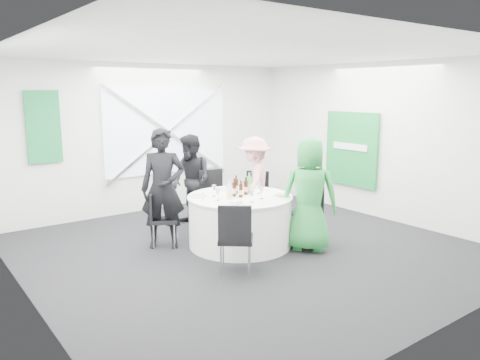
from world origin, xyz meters
TOP-DOWN VIEW (x-y plane):
  - floor at (0.00, 0.00)m, footprint 6.00×6.00m
  - ceiling at (0.00, 0.00)m, footprint 6.00×6.00m
  - wall_back at (0.00, 3.00)m, footprint 6.00×0.00m
  - wall_front at (0.00, -3.00)m, footprint 6.00×0.00m
  - wall_left at (-3.00, 0.00)m, footprint 0.00×6.00m
  - wall_right at (3.00, 0.00)m, footprint 0.00×6.00m
  - window_panel at (0.30, 2.96)m, footprint 2.60×0.03m
  - window_brace_a at (0.30, 2.92)m, footprint 2.63×0.05m
  - window_brace_b at (0.30, 2.92)m, footprint 2.63×0.05m
  - green_banner at (-2.00, 2.95)m, footprint 0.55×0.04m
  - green_sign at (2.94, 0.60)m, footprint 0.05×1.20m
  - banquet_table at (0.00, 0.20)m, footprint 1.56×1.56m
  - chair_back at (0.21, 1.22)m, footprint 0.52×0.53m
  - chair_back_left at (-0.98, 0.88)m, footprint 0.52×0.52m
  - chair_back_right at (0.93, 0.97)m, footprint 0.59×0.58m
  - chair_front_right at (0.90, -0.39)m, footprint 0.58×0.58m
  - chair_front_left at (-0.77, -0.73)m, footprint 0.60×0.60m
  - person_man_back_left at (-0.94, 0.82)m, footprint 0.77×0.71m
  - person_man_back at (-0.07, 1.49)m, footprint 0.46×0.79m
  - person_woman_pink at (0.86, 0.94)m, footprint 1.05×0.99m
  - person_woman_green at (0.68, -0.55)m, footprint 0.93×0.95m
  - plate_back at (0.06, 0.69)m, footprint 0.25×0.25m
  - plate_back_left at (-0.52, 0.51)m, footprint 0.27×0.27m
  - plate_back_right at (0.44, 0.52)m, footprint 0.30×0.30m
  - plate_front_right at (0.45, -0.21)m, footprint 0.27×0.27m
  - plate_front_left at (-0.41, -0.22)m, footprint 0.25×0.25m
  - napkin at (-0.37, -0.21)m, footprint 0.18×0.15m
  - beer_bottle_a at (-0.09, 0.22)m, footprint 0.06×0.06m
  - beer_bottle_b at (0.05, 0.36)m, footprint 0.06×0.06m
  - beer_bottle_c at (0.12, 0.22)m, footprint 0.06×0.06m
  - beer_bottle_d at (-0.04, 0.12)m, footprint 0.06×0.06m
  - green_water_bottle at (0.22, 0.25)m, footprint 0.08×0.08m
  - clear_water_bottle at (-0.25, 0.13)m, footprint 0.08×0.08m
  - wine_glass_a at (0.14, -0.13)m, footprint 0.07×0.07m
  - wine_glass_b at (-0.32, 0.40)m, footprint 0.07×0.07m
  - wine_glass_c at (-0.42, 0.16)m, footprint 0.07×0.07m
  - wine_glass_d at (0.33, 0.18)m, footprint 0.07×0.07m
  - wine_glass_e at (-0.11, -0.21)m, footprint 0.07×0.07m
  - fork_a at (-0.37, 0.64)m, footprint 0.09×0.13m
  - knife_a at (-0.56, 0.34)m, footprint 0.09×0.14m
  - fork_b at (0.57, 0.29)m, footprint 0.08×0.14m
  - knife_b at (0.36, 0.65)m, footprint 0.10×0.13m
  - fork_c at (-0.52, -0.05)m, footprint 0.11×0.12m
  - knife_c at (-0.26, -0.31)m, footprint 0.12×0.12m

SIDE VIEW (x-z plane):
  - floor at x=0.00m, z-range 0.00..0.00m
  - banquet_table at x=0.00m, z-range 0.00..0.76m
  - chair_back_left at x=-0.98m, z-range 0.07..0.88m
  - chair_back_right at x=0.93m, z-range 0.08..0.99m
  - chair_front_right at x=0.90m, z-range 0.08..1.00m
  - chair_front_left at x=-0.77m, z-range 0.08..1.02m
  - chair_back at x=0.21m, z-range 0.09..1.07m
  - fork_a at x=-0.37m, z-range 0.76..0.77m
  - knife_a at x=-0.56m, z-range 0.76..0.77m
  - fork_b at x=0.57m, z-range 0.76..0.77m
  - knife_b at x=0.36m, z-range 0.76..0.77m
  - fork_c at x=-0.52m, z-range 0.76..0.77m
  - knife_c at x=-0.26m, z-range 0.76..0.77m
  - person_woman_pink at x=0.86m, z-range 0.00..1.53m
  - plate_back at x=0.06m, z-range 0.76..0.77m
  - plate_back_left at x=-0.52m, z-range 0.76..0.77m
  - plate_front_left at x=-0.41m, z-range 0.76..0.77m
  - plate_front_right at x=0.45m, z-range 0.76..0.80m
  - plate_back_right at x=0.44m, z-range 0.76..0.80m
  - person_man_back at x=-0.07m, z-range 0.00..1.58m
  - napkin at x=-0.37m, z-range 0.78..0.82m
  - person_woman_green at x=0.68m, z-range 0.00..1.65m
  - beer_bottle_d at x=-0.04m, z-range 0.73..0.98m
  - beer_bottle_c at x=0.12m, z-range 0.73..0.99m
  - clear_water_bottle at x=-0.25m, z-range 0.73..1.00m
  - beer_bottle_a at x=-0.09m, z-range 0.73..1.00m
  - beer_bottle_b at x=0.05m, z-range 0.73..1.01m
  - person_man_back_left at x=-0.94m, z-range 0.00..1.77m
  - wine_glass_a at x=0.14m, z-range 0.80..0.97m
  - wine_glass_b at x=-0.32m, z-range 0.80..0.97m
  - wine_glass_c at x=-0.42m, z-range 0.80..0.97m
  - wine_glass_d at x=0.33m, z-range 0.80..0.97m
  - wine_glass_e at x=-0.11m, z-range 0.80..0.97m
  - green_water_bottle at x=0.22m, z-range 0.73..1.05m
  - green_sign at x=2.94m, z-range 0.50..1.90m
  - wall_back at x=0.00m, z-range -1.60..4.40m
  - wall_front at x=0.00m, z-range -1.60..4.40m
  - wall_left at x=-3.00m, z-range -1.60..4.40m
  - wall_right at x=3.00m, z-range -1.60..4.40m
  - window_panel at x=0.30m, z-range 0.70..2.30m
  - window_brace_a at x=0.30m, z-range 0.58..2.42m
  - window_brace_b at x=0.30m, z-range 0.58..2.42m
  - green_banner at x=-2.00m, z-range 1.10..2.30m
  - ceiling at x=0.00m, z-range 2.80..2.80m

